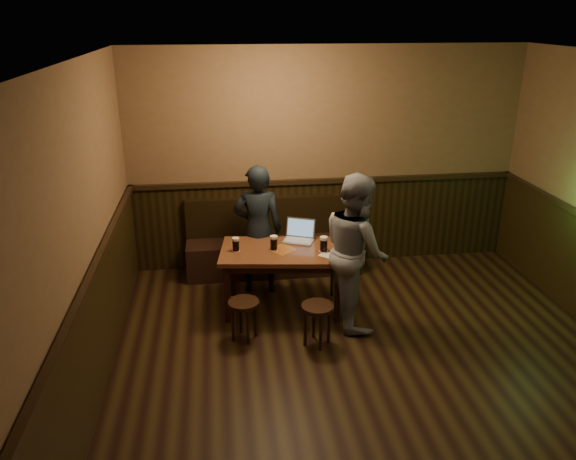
# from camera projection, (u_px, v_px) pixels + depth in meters

# --- Properties ---
(room) EXTENTS (5.04, 6.04, 2.84)m
(room) POSITION_uv_depth(u_px,v_px,m) (390.00, 265.00, 4.64)
(room) COLOR black
(room) RESTS_ON ground
(bench) EXTENTS (2.20, 0.50, 0.95)m
(bench) POSITION_uv_depth(u_px,v_px,m) (273.00, 248.00, 7.21)
(bench) COLOR black
(bench) RESTS_ON ground
(pub_table) EXTENTS (1.44, 0.94, 0.73)m
(pub_table) POSITION_uv_depth(u_px,v_px,m) (282.00, 257.00, 6.18)
(pub_table) COLOR #502716
(pub_table) RESTS_ON ground
(stool_left) EXTENTS (0.39, 0.39, 0.43)m
(stool_left) POSITION_uv_depth(u_px,v_px,m) (244.00, 309.00, 5.68)
(stool_left) COLOR black
(stool_left) RESTS_ON ground
(stool_right) EXTENTS (0.36, 0.36, 0.44)m
(stool_right) POSITION_uv_depth(u_px,v_px,m) (317.00, 313.00, 5.58)
(stool_right) COLOR black
(stool_right) RESTS_ON ground
(pint_left) EXTENTS (0.10, 0.10, 0.16)m
(pint_left) POSITION_uv_depth(u_px,v_px,m) (236.00, 244.00, 6.08)
(pint_left) COLOR #A61C14
(pint_left) RESTS_ON pub_table
(pint_mid) EXTENTS (0.11, 0.11, 0.16)m
(pint_mid) POSITION_uv_depth(u_px,v_px,m) (274.00, 243.00, 6.11)
(pint_mid) COLOR #A61C14
(pint_mid) RESTS_ON pub_table
(pint_right) EXTENTS (0.11, 0.11, 0.17)m
(pint_right) POSITION_uv_depth(u_px,v_px,m) (324.00, 244.00, 6.07)
(pint_right) COLOR #A61C14
(pint_right) RESTS_ON pub_table
(laptop) EXTENTS (0.41, 0.37, 0.24)m
(laptop) POSITION_uv_depth(u_px,v_px,m) (299.00, 235.00, 6.38)
(laptop) COLOR silver
(laptop) RESTS_ON pub_table
(menu) EXTENTS (0.26, 0.26, 0.00)m
(menu) POSITION_uv_depth(u_px,v_px,m) (330.00, 256.00, 5.99)
(menu) COLOR silver
(menu) RESTS_ON pub_table
(person_suit) EXTENTS (0.61, 0.44, 1.56)m
(person_suit) POSITION_uv_depth(u_px,v_px,m) (258.00, 230.00, 6.54)
(person_suit) COLOR black
(person_suit) RESTS_ON ground
(person_grey) EXTENTS (0.73, 0.88, 1.66)m
(person_grey) POSITION_uv_depth(u_px,v_px,m) (356.00, 250.00, 5.86)
(person_grey) COLOR gray
(person_grey) RESTS_ON ground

